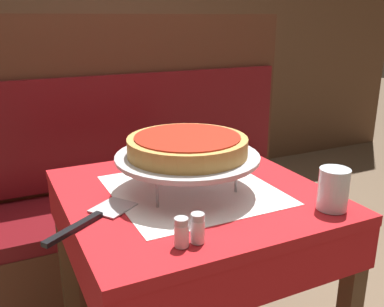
{
  "coord_description": "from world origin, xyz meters",
  "views": [
    {
      "loc": [
        -0.5,
        -1.03,
        1.22
      ],
      "look_at": [
        -0.02,
        -0.03,
        0.86
      ],
      "focal_mm": 40.0,
      "sensor_mm": 36.0,
      "label": 1
    }
  ],
  "objects_px": {
    "pizza_pan_stand": "(187,158)",
    "condiment_caddy": "(130,95)",
    "pizza_server": "(93,218)",
    "booth_bench": "(150,210)",
    "deep_dish_pizza": "(187,145)",
    "dining_table_front": "(193,222)",
    "dining_table_rear": "(134,116)",
    "pepper_shaker": "(198,228)",
    "water_glass_near": "(333,189)",
    "salt_shaker": "(181,232)"
  },
  "relations": [
    {
      "from": "pizza_pan_stand",
      "to": "condiment_caddy",
      "type": "bearing_deg",
      "value": 78.55
    },
    {
      "from": "pizza_server",
      "to": "pizza_pan_stand",
      "type": "bearing_deg",
      "value": 13.27
    },
    {
      "from": "booth_bench",
      "to": "deep_dish_pizza",
      "type": "height_order",
      "value": "booth_bench"
    },
    {
      "from": "pizza_server",
      "to": "booth_bench",
      "type": "bearing_deg",
      "value": 61.17
    },
    {
      "from": "condiment_caddy",
      "to": "booth_bench",
      "type": "bearing_deg",
      "value": -101.88
    },
    {
      "from": "dining_table_front",
      "to": "booth_bench",
      "type": "height_order",
      "value": "booth_bench"
    },
    {
      "from": "booth_bench",
      "to": "pizza_server",
      "type": "xyz_separation_m",
      "value": [
        -0.43,
        -0.78,
        0.39
      ]
    },
    {
      "from": "dining_table_rear",
      "to": "pepper_shaker",
      "type": "bearing_deg",
      "value": -103.94
    },
    {
      "from": "water_glass_near",
      "to": "salt_shaker",
      "type": "xyz_separation_m",
      "value": [
        -0.43,
        -0.0,
        -0.02
      ]
    },
    {
      "from": "booth_bench",
      "to": "dining_table_rear",
      "type": "bearing_deg",
      "value": 76.07
    },
    {
      "from": "deep_dish_pizza",
      "to": "water_glass_near",
      "type": "xyz_separation_m",
      "value": [
        0.28,
        -0.28,
        -0.08
      ]
    },
    {
      "from": "booth_bench",
      "to": "pizza_pan_stand",
      "type": "relative_size",
      "value": 3.79
    },
    {
      "from": "pizza_server",
      "to": "condiment_caddy",
      "type": "relative_size",
      "value": 1.62
    },
    {
      "from": "booth_bench",
      "to": "pizza_server",
      "type": "distance_m",
      "value": 0.97
    },
    {
      "from": "pepper_shaker",
      "to": "dining_table_rear",
      "type": "bearing_deg",
      "value": 76.06
    },
    {
      "from": "salt_shaker",
      "to": "condiment_caddy",
      "type": "xyz_separation_m",
      "value": [
        0.42,
        1.66,
        0.0
      ]
    },
    {
      "from": "booth_bench",
      "to": "pizza_pan_stand",
      "type": "bearing_deg",
      "value": -101.05
    },
    {
      "from": "deep_dish_pizza",
      "to": "pepper_shaker",
      "type": "distance_m",
      "value": 0.31
    },
    {
      "from": "salt_shaker",
      "to": "pepper_shaker",
      "type": "distance_m",
      "value": 0.04
    },
    {
      "from": "dining_table_rear",
      "to": "pizza_server",
      "type": "relative_size",
      "value": 2.81
    },
    {
      "from": "water_glass_near",
      "to": "condiment_caddy",
      "type": "distance_m",
      "value": 1.65
    },
    {
      "from": "salt_shaker",
      "to": "condiment_caddy",
      "type": "distance_m",
      "value": 1.71
    },
    {
      "from": "pizza_server",
      "to": "water_glass_near",
      "type": "relative_size",
      "value": 2.4
    },
    {
      "from": "pepper_shaker",
      "to": "condiment_caddy",
      "type": "height_order",
      "value": "condiment_caddy"
    },
    {
      "from": "dining_table_rear",
      "to": "pizza_server",
      "type": "height_order",
      "value": "pizza_server"
    },
    {
      "from": "dining_table_rear",
      "to": "pizza_pan_stand",
      "type": "relative_size",
      "value": 1.82
    },
    {
      "from": "pizza_server",
      "to": "pepper_shaker",
      "type": "bearing_deg",
      "value": -48.75
    },
    {
      "from": "deep_dish_pizza",
      "to": "condiment_caddy",
      "type": "height_order",
      "value": "deep_dish_pizza"
    },
    {
      "from": "booth_bench",
      "to": "pizza_pan_stand",
      "type": "height_order",
      "value": "booth_bench"
    },
    {
      "from": "dining_table_front",
      "to": "pizza_server",
      "type": "bearing_deg",
      "value": -167.54
    },
    {
      "from": "pizza_pan_stand",
      "to": "salt_shaker",
      "type": "bearing_deg",
      "value": -117.67
    },
    {
      "from": "booth_bench",
      "to": "water_glass_near",
      "type": "bearing_deg",
      "value": -81.58
    },
    {
      "from": "dining_table_rear",
      "to": "pizza_server",
      "type": "distance_m",
      "value": 1.65
    },
    {
      "from": "water_glass_near",
      "to": "pepper_shaker",
      "type": "distance_m",
      "value": 0.39
    },
    {
      "from": "booth_bench",
      "to": "salt_shaker",
      "type": "bearing_deg",
      "value": -106.05
    },
    {
      "from": "pizza_pan_stand",
      "to": "water_glass_near",
      "type": "height_order",
      "value": "water_glass_near"
    },
    {
      "from": "dining_table_rear",
      "to": "pizza_server",
      "type": "xyz_separation_m",
      "value": [
        -0.61,
        -1.52,
        0.12
      ]
    },
    {
      "from": "water_glass_near",
      "to": "pepper_shaker",
      "type": "relative_size",
      "value": 1.6
    },
    {
      "from": "pepper_shaker",
      "to": "dining_table_front",
      "type": "bearing_deg",
      "value": 66.06
    },
    {
      "from": "deep_dish_pizza",
      "to": "dining_table_rear",
      "type": "bearing_deg",
      "value": 77.47
    },
    {
      "from": "booth_bench",
      "to": "pepper_shaker",
      "type": "relative_size",
      "value": 22.4
    },
    {
      "from": "pizza_server",
      "to": "salt_shaker",
      "type": "distance_m",
      "value": 0.26
    },
    {
      "from": "condiment_caddy",
      "to": "dining_table_rear",
      "type": "bearing_deg",
      "value": 60.22
    },
    {
      "from": "pizza_pan_stand",
      "to": "water_glass_near",
      "type": "bearing_deg",
      "value": -44.05
    },
    {
      "from": "dining_table_rear",
      "to": "condiment_caddy",
      "type": "relative_size",
      "value": 4.56
    },
    {
      "from": "pizza_pan_stand",
      "to": "pizza_server",
      "type": "height_order",
      "value": "pizza_pan_stand"
    },
    {
      "from": "dining_table_rear",
      "to": "condiment_caddy",
      "type": "distance_m",
      "value": 0.17
    },
    {
      "from": "pizza_pan_stand",
      "to": "water_glass_near",
      "type": "xyz_separation_m",
      "value": [
        0.28,
        -0.28,
        -0.04
      ]
    },
    {
      "from": "dining_table_rear",
      "to": "condiment_caddy",
      "type": "xyz_separation_m",
      "value": [
        -0.04,
        -0.08,
        0.15
      ]
    },
    {
      "from": "deep_dish_pizza",
      "to": "salt_shaker",
      "type": "bearing_deg",
      "value": -117.67
    }
  ]
}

